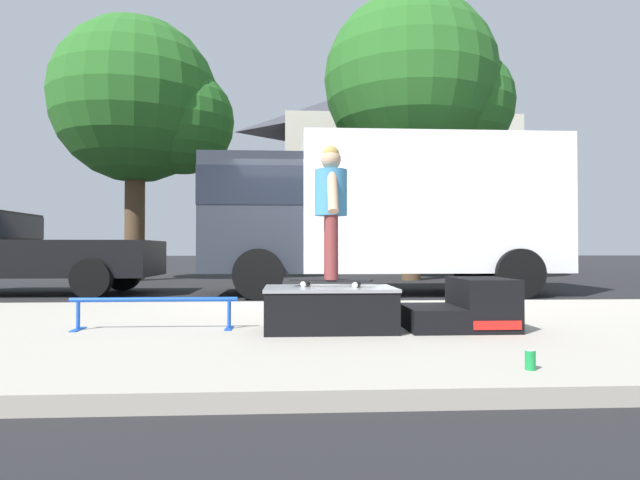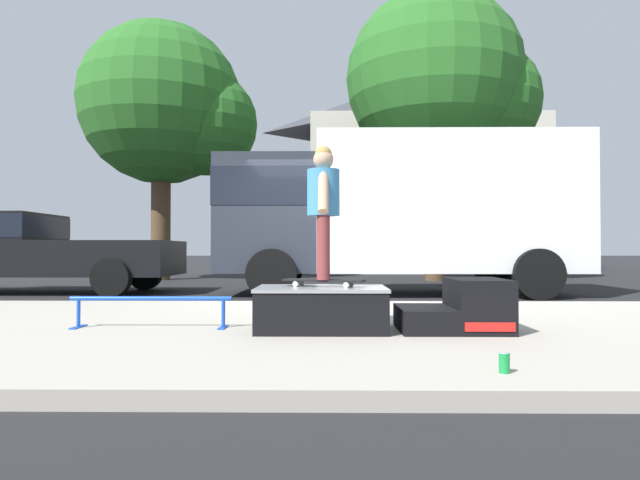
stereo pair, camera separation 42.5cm
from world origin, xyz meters
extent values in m
plane|color=black|center=(0.00, 0.00, 0.00)|extent=(140.00, 140.00, 0.00)
cube|color=#A8A093|center=(0.00, -3.00, 0.06)|extent=(50.00, 5.00, 0.12)
cube|color=black|center=(0.13, -3.35, 0.32)|extent=(1.20, 0.76, 0.41)
cube|color=gray|center=(0.13, -3.35, 0.51)|extent=(1.22, 0.78, 0.03)
cube|color=black|center=(1.10, -3.35, 0.23)|extent=(0.50, 0.75, 0.22)
cube|color=black|center=(1.60, -3.35, 0.36)|extent=(0.50, 0.75, 0.49)
cube|color=red|center=(1.60, -3.74, 0.21)|extent=(0.44, 0.01, 0.08)
cylinder|color=blue|center=(-1.54, -3.21, 0.40)|extent=(1.58, 0.04, 0.04)
cylinder|color=blue|center=(-2.25, -3.21, 0.26)|extent=(0.04, 0.04, 0.28)
cube|color=blue|center=(-2.25, -3.21, 0.13)|extent=(0.06, 0.28, 0.01)
cylinder|color=blue|center=(-0.83, -3.21, 0.26)|extent=(0.04, 0.04, 0.28)
cube|color=blue|center=(-0.83, -3.21, 0.13)|extent=(0.06, 0.28, 0.01)
cube|color=black|center=(0.14, -3.31, 0.59)|extent=(0.80, 0.42, 0.02)
cylinder|color=silver|center=(0.41, -3.29, 0.55)|extent=(0.06, 0.04, 0.05)
cylinder|color=silver|center=(0.36, -3.47, 0.55)|extent=(0.06, 0.04, 0.05)
cylinder|color=silver|center=(-0.07, -3.15, 0.55)|extent=(0.06, 0.04, 0.05)
cylinder|color=silver|center=(-0.12, -3.32, 0.55)|extent=(0.06, 0.04, 0.05)
cylinder|color=brown|center=(0.14, -3.23, 0.90)|extent=(0.12, 0.12, 0.61)
cylinder|color=brown|center=(0.14, -3.39, 0.90)|extent=(0.12, 0.12, 0.61)
cylinder|color=#3F8CBF|center=(0.14, -3.31, 1.43)|extent=(0.31, 0.31, 0.44)
cylinder|color=tan|center=(0.14, -3.11, 1.41)|extent=(0.10, 0.27, 0.42)
cylinder|color=tan|center=(0.14, -3.50, 1.41)|extent=(0.10, 0.27, 0.42)
sphere|color=tan|center=(0.14, -3.31, 1.74)|extent=(0.19, 0.19, 0.19)
sphere|color=tan|center=(0.14, -3.31, 1.80)|extent=(0.16, 0.16, 0.16)
cylinder|color=#198C3F|center=(1.27, -5.08, 0.18)|extent=(0.07, 0.07, 0.12)
cylinder|color=silver|center=(1.27, -5.08, 0.24)|extent=(0.06, 0.06, 0.00)
cube|color=white|center=(2.50, 2.20, 1.75)|extent=(5.00, 2.35, 2.60)
cube|color=#282D38|center=(-0.95, 2.20, 1.55)|extent=(1.90, 2.16, 2.20)
cube|color=black|center=(-0.95, 2.20, 2.03)|extent=(1.92, 2.19, 0.70)
cylinder|color=black|center=(-0.80, 1.03, 0.45)|extent=(0.90, 0.28, 0.90)
cylinder|color=black|center=(-0.80, 3.38, 0.45)|extent=(0.90, 0.28, 0.90)
cylinder|color=black|center=(3.90, 1.02, 0.45)|extent=(0.90, 0.28, 0.90)
cylinder|color=black|center=(3.90, 3.38, 0.45)|extent=(0.90, 0.28, 0.90)
cube|color=black|center=(-4.21, 2.39, 0.71)|extent=(2.60, 1.85, 0.70)
cylinder|color=black|center=(-3.82, 1.47, 0.36)|extent=(0.72, 0.24, 0.72)
cylinder|color=black|center=(-3.82, 3.32, 0.36)|extent=(0.72, 0.24, 0.72)
cylinder|color=brown|center=(3.27, 6.87, 2.07)|extent=(0.56, 0.56, 4.14)
sphere|color=#286623|center=(3.27, 6.87, 5.78)|extent=(5.04, 5.04, 5.04)
sphere|color=#286623|center=(4.66, 6.87, 5.15)|extent=(3.28, 3.28, 3.28)
cylinder|color=brown|center=(-4.68, 7.13, 1.82)|extent=(0.56, 0.56, 3.64)
sphere|color=#286623|center=(-4.68, 7.13, 5.17)|extent=(4.70, 4.70, 4.70)
sphere|color=#286623|center=(-3.38, 7.13, 4.58)|extent=(3.06, 3.06, 3.06)
cube|color=beige|center=(4.09, 14.87, 3.00)|extent=(9.00, 7.50, 6.00)
cube|color=#B2ADA3|center=(4.09, 10.87, 1.40)|extent=(9.00, 0.50, 2.80)
pyramid|color=#38383F|center=(4.09, 14.87, 7.20)|extent=(9.54, 7.95, 2.40)
camera|label=1|loc=(-0.25, -8.38, 0.88)|focal=29.91mm
camera|label=2|loc=(0.17, -8.39, 0.88)|focal=29.91mm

